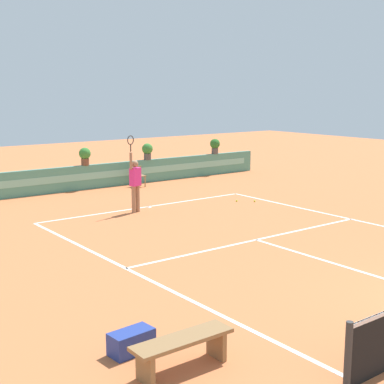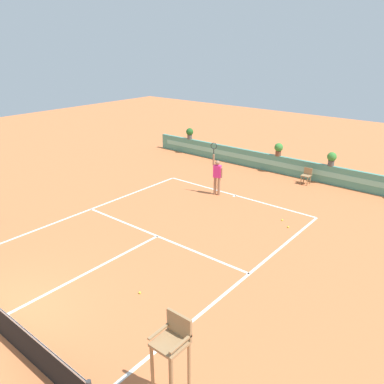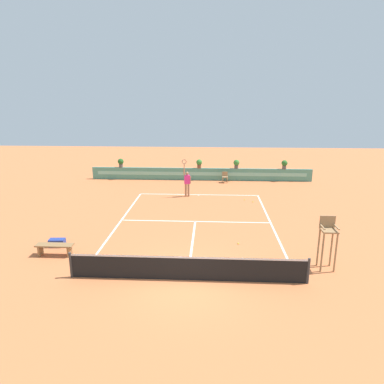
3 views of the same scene
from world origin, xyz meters
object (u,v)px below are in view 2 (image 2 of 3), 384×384
Objects in this scene: tennis_ball_by_sideline at (282,220)px; potted_plant_right at (332,158)px; umpire_chair at (173,353)px; tennis_ball_mid_court at (140,293)px; tennis_player at (217,174)px; ball_kid_chair at (307,175)px; tennis_ball_near_baseline at (288,227)px; potted_plant_centre at (279,149)px; potted_plant_far_left at (190,133)px.

tennis_ball_by_sideline is 5.87m from potted_plant_right.
umpire_chair reaches higher than tennis_ball_mid_court.
tennis_player reaches higher than tennis_ball_mid_court.
tennis_player is 4.08m from tennis_ball_by_sideline.
tennis_player is at bearing -122.77° from ball_kid_chair.
potted_plant_right is (0.75, 12.96, 1.38)m from tennis_ball_mid_court.
tennis_player is 38.01× the size of tennis_ball_by_sideline.
tennis_ball_near_baseline is 7.30m from potted_plant_centre.
umpire_chair is 14.83m from ball_kid_chair.
tennis_ball_near_baseline is 1.00× the size of tennis_ball_by_sideline.
tennis_player reaches higher than potted_plant_centre.
potted_plant_far_left reaches higher than ball_kid_chair.
tennis_ball_near_baseline is 6.33m from potted_plant_right.
tennis_ball_mid_court is at bearing -89.14° from ball_kid_chair.
umpire_chair is 31.47× the size of tennis_ball_by_sideline.
potted_plant_centre reaches higher than tennis_ball_near_baseline.
tennis_ball_mid_court is at bearing 146.56° from umpire_chair.
tennis_ball_mid_court is at bearing -55.99° from potted_plant_far_left.
tennis_player reaches higher than potted_plant_far_left.
potted_plant_centre is (-5.55, 15.13, 0.07)m from umpire_chair.
umpire_chair is at bearing -80.51° from potted_plant_right.
potted_plant_far_left is 6.48m from potted_plant_centre.
tennis_player reaches higher than umpire_chair.
potted_plant_right reaches higher than tennis_ball_near_baseline.
potted_plant_far_left is at bearing 175.11° from ball_kid_chair.
tennis_player is 38.01× the size of tennis_ball_mid_court.
ball_kid_chair is at bearing -141.91° from potted_plant_right.
potted_plant_right is at bearing 99.49° from umpire_chair.
tennis_ball_near_baseline and tennis_ball_by_sideline have the same top height.
umpire_chair reaches higher than ball_kid_chair.
tennis_player reaches higher than ball_kid_chair.
tennis_ball_by_sideline is (-2.32, 9.43, -1.31)m from umpire_chair.
ball_kid_chair is 12.50× the size of tennis_ball_near_baseline.
tennis_player is 8.55m from tennis_ball_mid_court.
potted_plant_far_left is at bearing 139.38° from tennis_player.
potted_plant_far_left is (-8.56, 0.73, 0.93)m from ball_kid_chair.
potted_plant_right reaches higher than ball_kid_chair.
tennis_ball_near_baseline is 0.09× the size of potted_plant_right.
potted_plant_right reaches higher than tennis_ball_by_sideline.
tennis_ball_by_sideline is 0.09× the size of potted_plant_right.
potted_plant_right is (-0.69, 6.13, 1.38)m from tennis_ball_near_baseline.
umpire_chair reaches higher than potted_plant_right.
potted_plant_centre is 3.02m from potted_plant_right.
tennis_ball_mid_court is 15.70m from potted_plant_far_left.
umpire_chair is 2.96× the size of potted_plant_right.
potted_plant_centre is at bearing 119.54° from tennis_ball_by_sideline.
potted_plant_centre is (-3.71, 6.13, 1.38)m from tennis_ball_near_baseline.
tennis_ball_near_baseline is at bearing -58.82° from potted_plant_centre.
tennis_player is at bearing 121.48° from umpire_chair.
potted_plant_right is (9.50, 0.00, 0.00)m from potted_plant_far_left.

